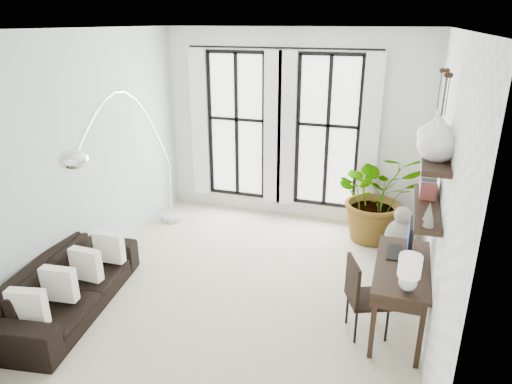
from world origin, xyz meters
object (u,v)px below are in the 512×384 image
at_px(plant, 377,196).
at_px(desk_chair, 361,293).
at_px(desk, 402,272).
at_px(arc_lamp, 128,129).
at_px(sofa, 68,286).
at_px(buddha, 400,240).

relative_size(plant, desk_chair, 1.63).
bearing_deg(desk, plant, 100.87).
relative_size(plant, desk, 1.09).
bearing_deg(desk, desk_chair, -153.51).
bearing_deg(arc_lamp, plant, 28.46).
bearing_deg(sofa, desk_chair, -88.38).
height_order(sofa, plant, plant).
relative_size(sofa, plant, 1.47).
distance_m(plant, desk_chair, 2.48).
bearing_deg(buddha, plant, 119.46).
relative_size(sofa, desk_chair, 2.40).
bearing_deg(plant, sofa, -136.68).
xyz_separation_m(desk_chair, arc_lamp, (-3.26, 0.73, 1.42)).
bearing_deg(arc_lamp, buddha, 15.76).
xyz_separation_m(desk, buddha, (-0.03, 1.56, -0.37)).
bearing_deg(plant, desk, -79.13).
xyz_separation_m(arc_lamp, buddha, (3.61, 1.02, -1.56)).
bearing_deg(plant, arc_lamp, -151.54).
height_order(sofa, desk, desk).
xyz_separation_m(sofa, desk, (3.75, 0.84, 0.42)).
bearing_deg(desk_chair, sofa, 167.95).
bearing_deg(arc_lamp, sofa, -94.19).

